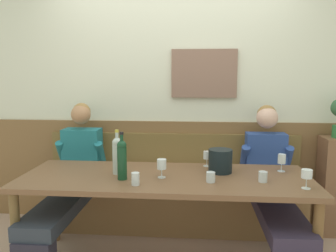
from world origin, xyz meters
TOP-DOWN VIEW (x-y plane):
  - room_wall_back at (0.00, 1.09)m, footprint 6.80×0.12m
  - wood_wainscot_panel at (0.00, 1.04)m, footprint 6.80×0.03m
  - wall_bench at (0.00, 0.83)m, footprint 2.56×0.42m
  - dining_table at (0.00, 0.13)m, footprint 2.26×0.82m
  - person_right_seat at (-0.90, 0.45)m, footprint 0.47×1.26m
  - person_center_right_seat at (0.90, 0.44)m, footprint 0.48×1.27m
  - ice_bucket at (0.44, 0.27)m, footprint 0.19×0.19m
  - wine_bottle_clear_water at (-0.39, 0.16)m, footprint 0.08×0.08m
  - wine_bottle_green_tall at (-0.32, 0.01)m, footprint 0.07×0.07m
  - wine_glass_right_end at (-0.02, 0.08)m, footprint 0.07×0.07m
  - wine_glass_near_bucket at (0.33, 0.45)m, footprint 0.06×0.06m
  - wine_glass_center_front at (0.94, 0.34)m, footprint 0.06×0.06m
  - wine_glass_center_rear at (1.01, -0.09)m, footprint 0.07×0.07m
  - water_tumbler_right at (-0.19, -0.12)m, footprint 0.06×0.06m
  - water_tumbler_left at (0.35, -0.00)m, footprint 0.07×0.07m
  - water_tumbler_center at (0.73, 0.04)m, footprint 0.07×0.07m
  - corner_pedestal at (1.58, 0.86)m, footprint 0.28×0.28m

SIDE VIEW (x-z plane):
  - wall_bench at x=0.00m, z-range -0.19..0.75m
  - corner_pedestal at x=1.58m, z-range 0.00..0.95m
  - wood_wainscot_panel at x=0.00m, z-range 0.00..1.06m
  - person_center_right_seat at x=0.90m, z-range -0.02..1.23m
  - person_right_seat at x=-0.90m, z-range -0.02..1.24m
  - dining_table at x=0.00m, z-range 0.30..1.05m
  - water_tumbler_left at x=0.35m, z-range 0.75..0.83m
  - water_tumbler_center at x=0.73m, z-range 0.75..0.83m
  - water_tumbler_right at x=-0.19m, z-range 0.75..0.84m
  - wine_glass_near_bucket at x=0.33m, z-range 0.78..0.91m
  - ice_bucket at x=0.44m, z-range 0.75..0.94m
  - wine_glass_center_front at x=0.94m, z-range 0.78..0.92m
  - wine_glass_right_end at x=-0.02m, z-range 0.78..0.92m
  - wine_glass_center_rear at x=1.01m, z-range 0.78..0.92m
  - wine_bottle_clear_water at x=-0.39m, z-range 0.73..1.09m
  - wine_bottle_green_tall at x=-0.32m, z-range 0.73..1.10m
  - room_wall_back at x=0.00m, z-range 0.00..2.80m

